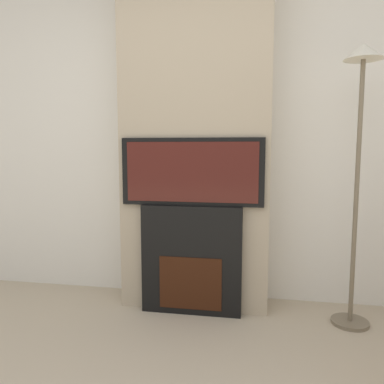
% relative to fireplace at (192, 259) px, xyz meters
% --- Properties ---
extents(wall_back, '(6.00, 0.06, 2.70)m').
position_rel_fireplace_xyz_m(wall_back, '(0.00, 0.37, 0.95)').
color(wall_back, silver).
rests_on(wall_back, ground_plane).
extents(chimney_breast, '(1.10, 0.34, 2.70)m').
position_rel_fireplace_xyz_m(chimney_breast, '(0.00, 0.17, 0.95)').
color(chimney_breast, tan).
rests_on(chimney_breast, ground_plane).
extents(fireplace, '(0.73, 0.15, 0.80)m').
position_rel_fireplace_xyz_m(fireplace, '(0.00, 0.00, 0.00)').
color(fireplace, black).
rests_on(fireplace, ground_plane).
extents(television, '(1.02, 0.07, 0.48)m').
position_rel_fireplace_xyz_m(television, '(0.00, -0.00, 0.64)').
color(television, black).
rests_on(television, fireplace).
extents(floor_lamp, '(0.25, 0.25, 1.87)m').
position_rel_fireplace_xyz_m(floor_lamp, '(1.11, -0.01, 0.96)').
color(floor_lamp, '#726651').
rests_on(floor_lamp, ground_plane).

